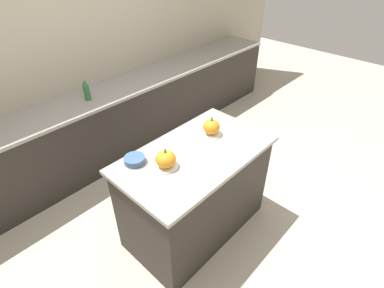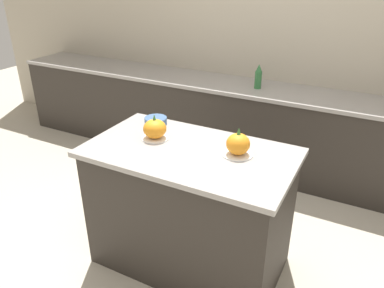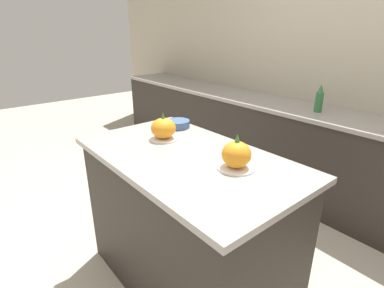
{
  "view_description": "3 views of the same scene",
  "coord_description": "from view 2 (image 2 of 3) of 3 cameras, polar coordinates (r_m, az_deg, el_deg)",
  "views": [
    {
      "loc": [
        -1.46,
        -1.32,
        2.41
      ],
      "look_at": [
        -0.01,
        0.03,
        1.0
      ],
      "focal_mm": 28.0,
      "sensor_mm": 36.0,
      "label": 1
    },
    {
      "loc": [
        1.01,
        -1.88,
        2.01
      ],
      "look_at": [
        0.03,
        -0.02,
        0.98
      ],
      "focal_mm": 35.0,
      "sensor_mm": 36.0,
      "label": 2
    },
    {
      "loc": [
        1.21,
        -0.96,
        1.59
      ],
      "look_at": [
        0.03,
        0.01,
        0.99
      ],
      "focal_mm": 28.0,
      "sensor_mm": 36.0,
      "label": 3
    }
  ],
  "objects": [
    {
      "name": "pumpkin_cake_right",
      "position": [
        2.33,
        7.03,
        -0.12
      ],
      "size": [
        0.19,
        0.19,
        0.18
      ],
      "color": "white",
      "rests_on": "kitchen_island"
    },
    {
      "name": "wall_back",
      "position": [
        4.0,
        13.01,
        14.47
      ],
      "size": [
        8.0,
        0.06,
        2.5
      ],
      "color": "#B2A893",
      "rests_on": "ground_plane"
    },
    {
      "name": "bottle_tall",
      "position": [
        3.73,
        10.07,
        10.04
      ],
      "size": [
        0.07,
        0.07,
        0.24
      ],
      "color": "#2D6B38",
      "rests_on": "back_counter"
    },
    {
      "name": "ground_plane",
      "position": [
        2.93,
        -0.33,
        -17.21
      ],
      "size": [
        12.0,
        12.0,
        0.0
      ],
      "primitive_type": "plane",
      "color": "#BCB29E"
    },
    {
      "name": "mixing_bowl",
      "position": [
        2.79,
        -5.55,
        3.54
      ],
      "size": [
        0.17,
        0.17,
        0.05
      ],
      "color": "#3D5B84",
      "rests_on": "kitchen_island"
    },
    {
      "name": "pumpkin_cake_left",
      "position": [
        2.54,
        -5.68,
        2.22
      ],
      "size": [
        0.19,
        0.19,
        0.18
      ],
      "color": "white",
      "rests_on": "kitchen_island"
    },
    {
      "name": "back_counter",
      "position": [
        3.93,
        10.53,
        2.15
      ],
      "size": [
        6.0,
        0.6,
        0.89
      ],
      "color": "#2D2823",
      "rests_on": "ground_plane"
    },
    {
      "name": "kitchen_island",
      "position": [
        2.64,
        -0.35,
        -9.87
      ],
      "size": [
        1.35,
        0.77,
        0.92
      ],
      "color": "#2D2823",
      "rests_on": "ground_plane"
    }
  ]
}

